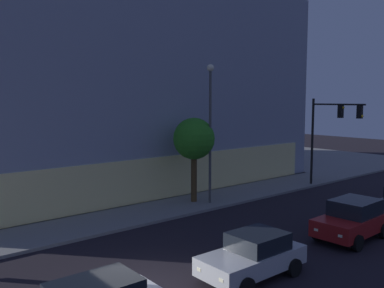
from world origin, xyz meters
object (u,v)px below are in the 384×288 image
Objects in this scene: modern_building at (86,71)px; car_red at (352,219)px; street_lamp_sidewalk at (210,118)px; car_silver at (253,255)px; sidewalk_tree at (194,140)px; traffic_light_far_corner at (331,125)px.

modern_building reaches higher than car_red.
street_lamp_sidewalk is at bearing -88.27° from modern_building.
modern_building reaches higher than car_silver.
sidewalk_tree is at bearing 61.22° from car_silver.
street_lamp_sidewalk reaches higher than sidewalk_tree.
car_red is at bearing -0.97° from car_silver.
modern_building is at bearing 120.44° from traffic_light_far_corner.
modern_building reaches higher than sidewalk_tree.
modern_building is 25.89m from car_red.
street_lamp_sidewalk is (0.47, -15.68, -3.55)m from modern_building.
car_red is (0.89, -8.90, -4.47)m from street_lamp_sidewalk.
traffic_light_far_corner is at bearing 23.16° from car_silver.
modern_building is 15.58m from sidewalk_tree.
car_red is (1.42, -9.80, -3.10)m from sidewalk_tree.
street_lamp_sidewalk is (-9.93, 2.03, 0.73)m from traffic_light_far_corner.
street_lamp_sidewalk reaches higher than car_silver.
traffic_light_far_corner is 1.23× the size of sidewalk_tree.
modern_building reaches higher than street_lamp_sidewalk.
car_silver is (-5.38, -24.47, -8.14)m from modern_building.
sidewalk_tree is (-0.53, 0.90, -1.37)m from street_lamp_sidewalk.
modern_building is 16.09m from street_lamp_sidewalk.
traffic_light_far_corner is 10.88m from sidewalk_tree.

